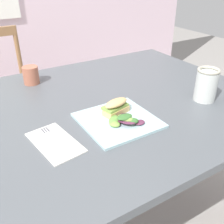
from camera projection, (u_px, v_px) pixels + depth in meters
dining_table at (94, 127)px, 1.10m from camera, size 1.42×1.01×0.74m
chair_wooden_far at (4, 94)px, 1.81m from camera, size 0.41×0.41×0.87m
plate_lunch at (118, 120)px, 0.94m from camera, size 0.25×0.25×0.01m
sandwich_half_front at (116, 107)px, 0.96m from camera, size 0.11×0.08×0.06m
salad_mixed_greens at (124, 120)px, 0.90m from camera, size 0.13×0.11×0.03m
napkin_folded at (55, 142)px, 0.83m from camera, size 0.14×0.22×0.00m
fork_on_napkin at (53, 139)px, 0.84m from camera, size 0.03×0.19×0.00m
mason_jar_iced_tea at (206, 86)px, 1.06m from camera, size 0.09×0.09×0.14m
cup_extra_side at (31, 75)px, 1.22m from camera, size 0.07×0.07×0.08m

